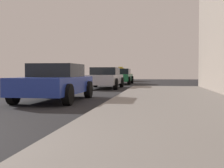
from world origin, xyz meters
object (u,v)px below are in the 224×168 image
at_px(car_blue, 56,82).
at_px(car_yellow, 122,75).
at_px(car_green, 120,76).
at_px(car_silver, 105,78).

relative_size(car_blue, car_yellow, 1.01).
bearing_deg(car_yellow, car_green, 95.20).
distance_m(car_blue, car_silver, 8.26).
relative_size(car_silver, car_green, 1.00).
bearing_deg(car_blue, car_silver, -92.15).
height_order(car_green, car_yellow, same).
relative_size(car_blue, car_silver, 0.93).
distance_m(car_blue, car_green, 15.07).
height_order(car_blue, car_silver, same).
xyz_separation_m(car_blue, car_silver, (0.31, 8.26, 0.00)).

